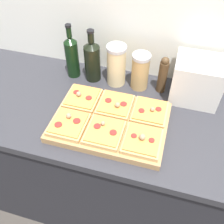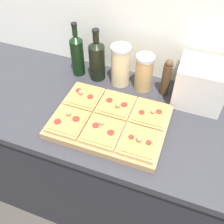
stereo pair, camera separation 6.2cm
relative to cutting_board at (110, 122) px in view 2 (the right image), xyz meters
name	(u,v)px [view 2 (the right image)]	position (x,y,z in m)	size (l,w,h in m)	color
wall_back	(151,9)	(0.04, 0.44, 0.34)	(6.00, 0.06, 2.50)	silver
kitchen_counter	(122,164)	(0.04, 0.09, -0.46)	(2.63, 0.67, 0.89)	#232328
cutting_board	(110,122)	(0.00, 0.00, 0.00)	(0.51, 0.36, 0.03)	#A37A4C
pizza_slice_back_left	(84,96)	(-0.16, 0.09, 0.03)	(0.15, 0.16, 0.05)	tan
pizza_slice_back_center	(116,105)	(0.00, 0.09, 0.03)	(0.15, 0.16, 0.05)	tan
pizza_slice_back_right	(150,114)	(0.16, 0.09, 0.03)	(0.15, 0.16, 0.05)	tan
pizza_slice_front_left	(68,121)	(-0.16, -0.09, 0.03)	(0.15, 0.16, 0.05)	tan
pizza_slice_front_center	(102,131)	(0.00, -0.09, 0.03)	(0.15, 0.16, 0.05)	tan
pizza_slice_front_right	(140,142)	(0.16, -0.09, 0.03)	(0.15, 0.16, 0.05)	tan
olive_oil_bottle	(77,54)	(-0.30, 0.30, 0.11)	(0.07, 0.07, 0.30)	black
wine_bottle	(97,59)	(-0.18, 0.30, 0.10)	(0.08, 0.08, 0.29)	black
grain_jar_tall	(120,65)	(-0.05, 0.30, 0.09)	(0.10, 0.10, 0.22)	beige
grain_jar_short	(144,73)	(0.07, 0.30, 0.08)	(0.09, 0.09, 0.20)	tan
pepper_mill	(166,78)	(0.18, 0.30, 0.08)	(0.05, 0.05, 0.20)	#47331E
toaster_oven	(201,84)	(0.35, 0.29, 0.09)	(0.25, 0.19, 0.22)	beige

